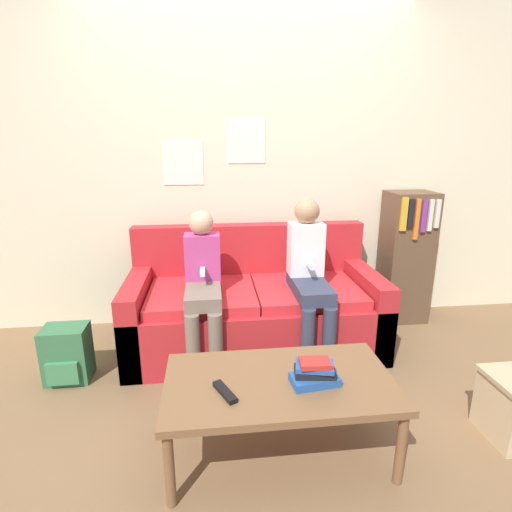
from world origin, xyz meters
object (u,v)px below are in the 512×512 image
bookshelf (405,257)px  tv_remote (225,392)px  person_right (309,272)px  person_left (203,282)px  coffee_table (279,387)px  couch (254,308)px  backpack (67,354)px

bookshelf → tv_remote: bearing=-136.5°
bookshelf → person_right: bearing=-152.1°
person_left → person_right: person_right is taller
person_right → bookshelf: 1.08m
coffee_table → tv_remote: bearing=-162.6°
couch → coffee_table: (-0.00, -1.11, 0.08)m
person_right → coffee_table: bearing=-111.7°
coffee_table → backpack: (-1.23, 0.76, -0.18)m
couch → tv_remote: bearing=-102.4°
backpack → coffee_table: bearing=-31.8°
tv_remote → bookshelf: 2.17m
coffee_table → backpack: coffee_table is taller
coffee_table → tv_remote: tv_remote is taller
person_left → backpack: size_ratio=2.85×
couch → person_right: (0.36, -0.20, 0.34)m
backpack → bookshelf: bearing=14.3°
coffee_table → person_left: (-0.36, 0.90, 0.22)m
coffee_table → person_left: size_ratio=1.04×
tv_remote → backpack: (-0.97, 0.85, -0.23)m
tv_remote → bookshelf: size_ratio=0.16×
couch → person_left: person_left is taller
couch → bookshelf: 1.37m
couch → person_left: 0.51m
person_right → backpack: (-1.60, -0.15, -0.44)m
backpack → person_right: bearing=5.2°
coffee_table → backpack: bearing=148.2°
person_right → bookshelf: (0.95, 0.50, -0.07)m
person_right → tv_remote: bearing=-122.2°
person_right → tv_remote: (-0.62, -0.99, -0.21)m
coffee_table → backpack: size_ratio=2.97×
couch → tv_remote: (-0.26, -1.19, 0.13)m
bookshelf → backpack: bearing=-165.7°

